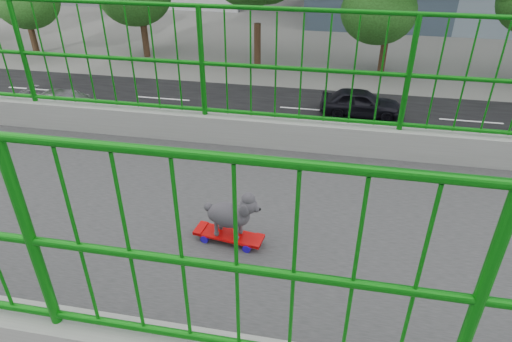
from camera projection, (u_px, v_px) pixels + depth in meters
The scene contains 7 objects.
road at pixel (296, 166), 18.29m from camera, with size 18.00×90.00×0.02m, color black.
railing at pixel (157, 192), 3.63m from camera, with size 3.00×24.00×1.42m.
skateboard at pixel (229, 236), 3.40m from camera, with size 0.23×0.55×0.07m.
poodle at pixel (231, 213), 3.28m from camera, with size 0.22×0.44×0.37m.
car_3 at pixel (70, 106), 21.96m from camera, with size 1.96×4.81×1.40m, color gray.
car_4 at pixel (360, 102), 22.42m from camera, with size 1.60×3.97×1.35m, color black.
car_5 at pixel (0, 238), 13.34m from camera, with size 1.43×4.10×1.35m, color black.
Camera 1 is at (2.82, 1.36, 9.22)m, focal length 31.44 mm.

